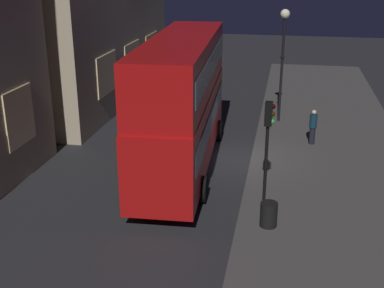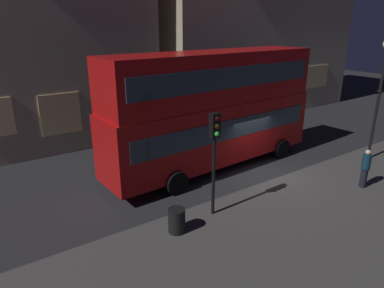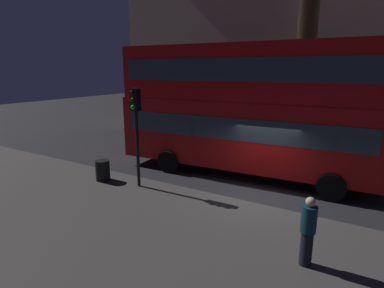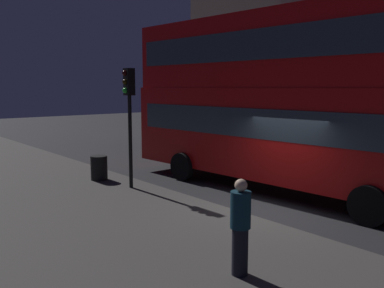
# 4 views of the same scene
# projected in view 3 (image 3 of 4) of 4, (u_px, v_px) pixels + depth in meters

# --- Properties ---
(ground_plane) EXTENTS (80.00, 80.00, 0.00)m
(ground_plane) POSITION_uv_depth(u_px,v_px,m) (255.00, 198.00, 11.49)
(ground_plane) COLOR #232326
(sidewalk_slab) EXTENTS (44.00, 7.17, 0.12)m
(sidewalk_slab) POSITION_uv_depth(u_px,v_px,m) (199.00, 254.00, 7.89)
(sidewalk_slab) COLOR #423F3D
(sidewalk_slab) RESTS_ON ground
(building_with_clock) EXTENTS (12.30, 7.88, 17.36)m
(building_with_clock) POSITION_uv_depth(u_px,v_px,m) (226.00, 13.00, 23.06)
(building_with_clock) COLOR tan
(building_with_clock) RESTS_ON ground
(double_decker_bus) EXTENTS (11.38, 3.21, 5.65)m
(double_decker_bus) POSITION_uv_depth(u_px,v_px,m) (244.00, 105.00, 13.27)
(double_decker_bus) COLOR #B20F0F
(double_decker_bus) RESTS_ON ground
(traffic_light_near_kerb) EXTENTS (0.33, 0.37, 3.84)m
(traffic_light_near_kerb) POSITION_uv_depth(u_px,v_px,m) (136.00, 117.00, 11.65)
(traffic_light_near_kerb) COLOR black
(traffic_light_near_kerb) RESTS_ON sidewalk_slab
(pedestrian) EXTENTS (0.36, 0.36, 1.71)m
(pedestrian) POSITION_uv_depth(u_px,v_px,m) (308.00, 231.00, 7.17)
(pedestrian) COLOR black
(pedestrian) RESTS_ON sidewalk_slab
(litter_bin) EXTENTS (0.58, 0.58, 0.85)m
(litter_bin) POSITION_uv_depth(u_px,v_px,m) (103.00, 170.00, 12.87)
(litter_bin) COLOR black
(litter_bin) RESTS_ON sidewalk_slab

